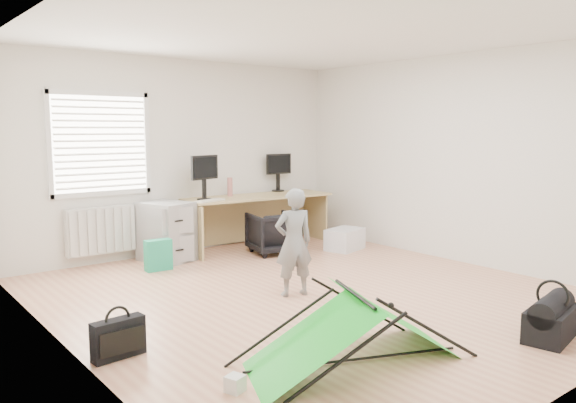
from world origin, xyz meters
TOP-DOWN VIEW (x-y plane):
  - ground at (0.00, 0.00)m, footprint 5.50×5.50m
  - back_wall at (0.00, 2.75)m, footprint 5.00×0.02m
  - window at (-1.20, 2.71)m, footprint 1.20×0.06m
  - radiator at (-1.20, 2.67)m, footprint 1.00×0.12m
  - desk at (0.98, 2.35)m, footprint 2.28×0.90m
  - filing_cabinet at (-0.50, 2.37)m, footprint 0.66×0.78m
  - monitor_left at (0.10, 2.38)m, footprint 0.49×0.22m
  - monitor_right at (1.57, 2.62)m, footprint 0.45×0.11m
  - keyboard at (0.09, 2.21)m, footprint 0.48×0.27m
  - thermos at (0.62, 2.54)m, footprint 0.10×0.10m
  - office_chair at (0.87, 1.83)m, footprint 0.75×0.76m
  - person at (-0.17, 0.09)m, footprint 0.47×0.38m
  - kite at (-0.89, -1.51)m, footprint 1.85×1.35m
  - storage_crate at (1.82, 1.37)m, footprint 0.62×0.51m
  - tote_bag at (-0.82, 1.94)m, footprint 0.33×0.17m
  - laptop_bag at (-2.25, -0.34)m, footprint 0.42×0.16m
  - white_box at (-1.86, -1.36)m, footprint 0.14×0.14m
  - duffel_bag at (0.73, -2.20)m, footprint 0.65×0.42m

SIDE VIEW (x-z plane):
  - ground at x=0.00m, z-range 0.00..0.00m
  - white_box at x=-1.86m, z-range 0.00..0.11m
  - duffel_bag at x=0.73m, z-range 0.00..0.26m
  - storage_crate at x=1.82m, z-range 0.00..0.31m
  - laptop_bag at x=-2.25m, z-range 0.00..0.31m
  - tote_bag at x=-0.82m, z-range 0.00..0.38m
  - kite at x=-0.89m, z-range 0.00..0.53m
  - office_chair at x=0.87m, z-range 0.00..0.58m
  - desk at x=0.98m, z-range 0.00..0.76m
  - filing_cabinet at x=-0.50m, z-range 0.00..0.78m
  - radiator at x=-1.20m, z-range 0.15..0.75m
  - person at x=-0.17m, z-range 0.00..1.13m
  - keyboard at x=0.09m, z-range 0.76..0.78m
  - thermos at x=0.62m, z-range 0.76..1.03m
  - monitor_right at x=1.57m, z-range 0.76..1.19m
  - monitor_left at x=0.10m, z-range 0.76..1.21m
  - back_wall at x=0.00m, z-range 0.00..2.70m
  - window at x=-1.20m, z-range 0.95..2.15m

